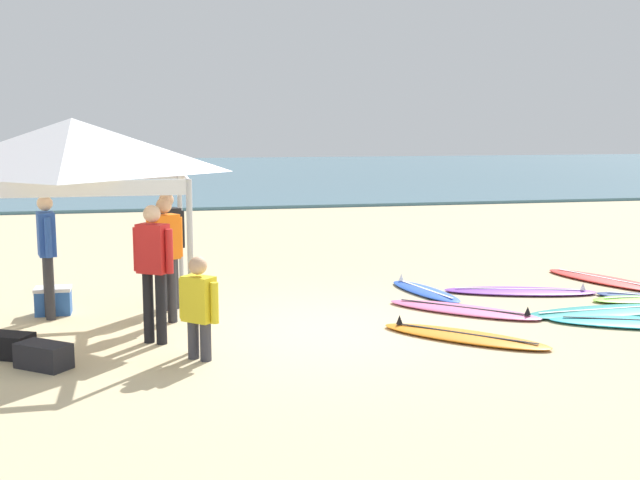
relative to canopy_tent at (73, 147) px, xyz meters
The scene contains 17 objects.
ground_plane 3.91m from the canopy_tent, 13.00° to the right, with size 80.00×80.00×0.00m, color beige.
sea 32.44m from the canopy_tent, 84.66° to the left, with size 80.00×36.00×0.10m, color teal.
canopy_tent is the anchor object (origin of this frame).
surfboard_pink 5.80m from the canopy_tent, ahead, with size 2.09×1.99×0.19m.
surfboard_blue 5.82m from the canopy_tent, 13.00° to the left, with size 0.87×1.89×0.19m.
surfboard_teal 7.68m from the canopy_tent, ahead, with size 2.58×0.79×0.19m.
surfboard_purple 7.13m from the canopy_tent, ahead, with size 2.48×1.30×0.19m.
surfboard_red 8.93m from the canopy_tent, ahead, with size 1.45×2.48×0.19m.
surfboard_orange 5.50m from the canopy_tent, 17.48° to the right, with size 2.01×1.97×0.19m.
person_black 2.04m from the canopy_tent, 37.89° to the left, with size 0.50×0.35×1.71m.
person_red 1.90m from the canopy_tent, 42.42° to the right, with size 0.47×0.38×1.71m.
person_blue 1.65m from the canopy_tent, 121.99° to the left, with size 0.29×0.54×1.71m.
person_orange 1.79m from the canopy_tent, ahead, with size 0.48×0.38×1.71m.
person_yellow 2.81m from the canopy_tent, 49.44° to the right, with size 0.43×0.41×1.20m.
gear_bag_near_tent 2.62m from the canopy_tent, 123.59° to the right, with size 0.60×0.32×0.28m, color black.
gear_bag_by_pole 2.80m from the canopy_tent, 99.20° to the right, with size 0.60×0.32×0.28m, color #232328.
cooler_box 2.44m from the canopy_tent, 114.28° to the left, with size 0.50×0.36×0.39m.
Camera 1 is at (-2.10, -9.94, 2.68)m, focal length 44.85 mm.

